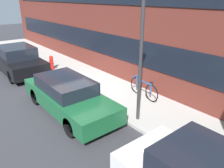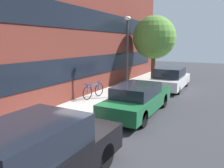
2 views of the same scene
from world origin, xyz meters
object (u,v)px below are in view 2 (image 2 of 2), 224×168
fire_hydrant (14,138)px  bicycle (93,90)px  parked_car_green (138,99)px  lamp_post (127,47)px  parked_car_black (35,157)px  parked_car_white (170,79)px  street_tree (154,38)px

fire_hydrant → bicycle: bearing=12.7°
parked_car_green → bicycle: parked_car_green is taller
parked_car_green → lamp_post: size_ratio=1.08×
parked_car_black → parked_car_white: bearing=0.0°
fire_hydrant → parked_car_black: bearing=-115.4°
parked_car_green → lamp_post: bearing=34.8°
bicycle → street_tree: size_ratio=0.35×
parked_car_black → bicycle: 7.12m
street_tree → lamp_post: size_ratio=1.16×
bicycle → lamp_post: lamp_post is taller
parked_car_green → street_tree: bearing=13.1°
fire_hydrant → street_tree: 12.60m
parked_car_white → bicycle: bearing=148.2°
parked_car_white → bicycle: size_ratio=2.61×
parked_car_black → street_tree: street_tree is taller
parked_car_black → bicycle: bearing=23.6°
parked_car_white → bicycle: 5.41m
parked_car_green → parked_car_white: bearing=0.0°
fire_hydrant → bicycle: size_ratio=0.47×
parked_car_white → parked_car_green: bearing=-180.0°
street_tree → lamp_post: bearing=-177.0°
lamp_post → fire_hydrant: bearing=179.3°
parked_car_white → fire_hydrant: size_ratio=5.53×
parked_car_green → fire_hydrant: size_ratio=5.73×
parked_car_green → parked_car_white: size_ratio=1.04×
lamp_post → parked_car_black: bearing=-169.1°
parked_car_white → lamp_post: size_ratio=1.04×
bicycle → lamp_post: 2.80m
parked_car_green → fire_hydrant: (-4.77, 1.54, -0.14)m
bicycle → street_tree: (6.49, -1.10, 2.79)m
lamp_post → bicycle: bearing=127.6°
parked_car_green → street_tree: (7.51, 1.74, 2.65)m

